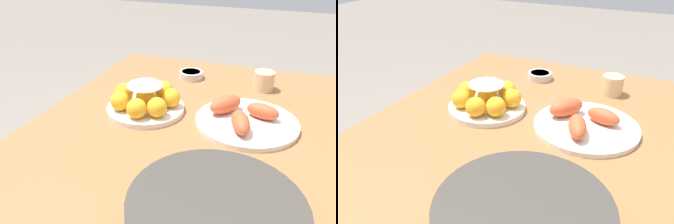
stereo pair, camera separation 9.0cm
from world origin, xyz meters
TOP-DOWN VIEW (x-y plane):
  - dining_table at (0.00, 0.00)m, footprint 1.23×0.95m
  - cake_plate at (-0.11, -0.19)m, footprint 0.23×0.23m
  - serving_bowl at (0.31, 0.12)m, footprint 0.28×0.28m
  - sauce_bowl at (-0.42, -0.13)m, footprint 0.09×0.09m
  - seafood_platter at (-0.13, 0.10)m, footprint 0.29×0.29m
  - cup_far at (-0.40, 0.13)m, footprint 0.07×0.07m

SIDE VIEW (x-z plane):
  - dining_table at x=0.00m, z-range 0.26..0.97m
  - sauce_bowl at x=-0.42m, z-range 0.71..0.74m
  - seafood_platter at x=-0.13m, z-range 0.69..0.76m
  - cup_far at x=-0.40m, z-range 0.71..0.77m
  - cake_plate at x=-0.11m, z-range 0.70..0.79m
  - serving_bowl at x=0.31m, z-range 0.71..0.82m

